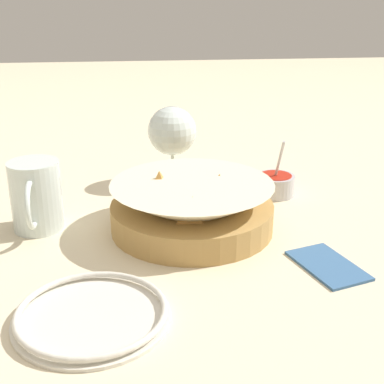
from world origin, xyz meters
The scene contains 7 objects.
ground_plane centered at (0.00, 0.00, 0.00)m, with size 4.00×4.00×0.00m, color beige.
food_basket centered at (0.03, -0.02, 0.03)m, with size 0.26×0.26×0.09m.
sauce_cup centered at (-0.10, 0.15, 0.02)m, with size 0.08×0.07×0.12m.
wine_glass centered at (-0.20, -0.03, 0.10)m, with size 0.10×0.10×0.15m.
beer_mug centered at (0.00, -0.27, 0.05)m, with size 0.12×0.08×0.11m.
side_plate centered at (0.27, -0.16, 0.01)m, with size 0.19×0.19×0.01m.
napkin centered at (0.18, 0.16, 0.00)m, with size 0.13×0.10×0.01m.
Camera 1 is at (0.81, -0.11, 0.37)m, focal length 50.00 mm.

